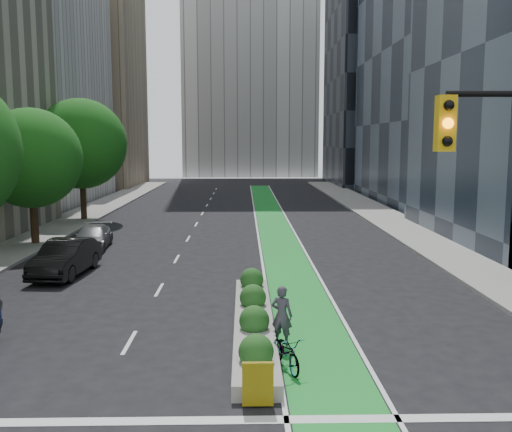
{
  "coord_description": "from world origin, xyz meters",
  "views": [
    {
      "loc": [
        0.9,
        -10.29,
        5.93
      ],
      "look_at": [
        1.38,
        11.83,
        3.0
      ],
      "focal_mm": 40.0,
      "sensor_mm": 36.0,
      "label": 1
    }
  ],
  "objects_px": {
    "cyclist": "(282,315)",
    "parked_car_left_mid": "(66,258)",
    "median_planter": "(254,319)",
    "bicycle": "(286,351)",
    "parked_car_left_far": "(93,237)"
  },
  "relations": [
    {
      "from": "cyclist",
      "to": "parked_car_left_mid",
      "type": "xyz_separation_m",
      "value": [
        -9.0,
        8.86,
        -0.09
      ]
    },
    {
      "from": "median_planter",
      "to": "cyclist",
      "type": "height_order",
      "value": "cyclist"
    },
    {
      "from": "median_planter",
      "to": "cyclist",
      "type": "xyz_separation_m",
      "value": [
        0.8,
        -1.27,
        0.51
      ]
    },
    {
      "from": "cyclist",
      "to": "parked_car_left_mid",
      "type": "distance_m",
      "value": 12.63
    },
    {
      "from": "median_planter",
      "to": "bicycle",
      "type": "bearing_deg",
      "value": -75.28
    },
    {
      "from": "parked_car_left_far",
      "to": "bicycle",
      "type": "bearing_deg",
      "value": -65.14
    },
    {
      "from": "bicycle",
      "to": "parked_car_left_mid",
      "type": "relative_size",
      "value": 0.37
    },
    {
      "from": "parked_car_left_mid",
      "to": "parked_car_left_far",
      "type": "bearing_deg",
      "value": 99.16
    },
    {
      "from": "cyclist",
      "to": "parked_car_left_mid",
      "type": "height_order",
      "value": "cyclist"
    },
    {
      "from": "parked_car_left_mid",
      "to": "parked_car_left_far",
      "type": "xyz_separation_m",
      "value": [
        -0.47,
        6.33,
        -0.16
      ]
    },
    {
      "from": "median_planter",
      "to": "bicycle",
      "type": "relative_size",
      "value": 5.85
    },
    {
      "from": "bicycle",
      "to": "parked_car_left_mid",
      "type": "xyz_separation_m",
      "value": [
        -9.0,
        10.64,
        0.33
      ]
    },
    {
      "from": "parked_car_left_mid",
      "to": "bicycle",
      "type": "bearing_deg",
      "value": -44.87
    },
    {
      "from": "median_planter",
      "to": "parked_car_left_far",
      "type": "relative_size",
      "value": 2.36
    },
    {
      "from": "parked_car_left_mid",
      "to": "parked_car_left_far",
      "type": "height_order",
      "value": "parked_car_left_mid"
    }
  ]
}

